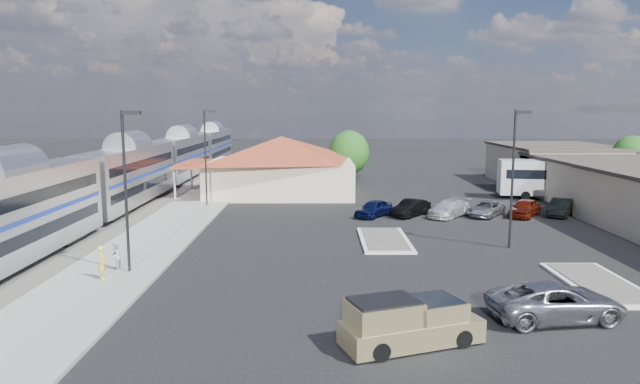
{
  "coord_description": "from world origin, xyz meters",
  "views": [
    {
      "loc": [
        -0.55,
        -36.52,
        9.04
      ],
      "look_at": [
        -0.44,
        6.33,
        2.8
      ],
      "focal_mm": 32.0,
      "sensor_mm": 36.0,
      "label": 1
    }
  ],
  "objects_px": {
    "pickup_truck": "(411,323)",
    "suv": "(556,302)",
    "station_depot": "(281,165)",
    "coach_bus": "(562,177)"
  },
  "relations": [
    {
      "from": "pickup_truck",
      "to": "suv",
      "type": "relative_size",
      "value": 0.99
    },
    {
      "from": "station_depot",
      "to": "pickup_truck",
      "type": "xyz_separation_m",
      "value": [
        7.59,
        -39.56,
        -2.24
      ]
    },
    {
      "from": "pickup_truck",
      "to": "coach_bus",
      "type": "relative_size",
      "value": 0.46
    },
    {
      "from": "station_depot",
      "to": "suv",
      "type": "relative_size",
      "value": 3.15
    },
    {
      "from": "coach_bus",
      "to": "pickup_truck",
      "type": "bearing_deg",
      "value": 158.48
    },
    {
      "from": "suv",
      "to": "coach_bus",
      "type": "height_order",
      "value": "coach_bus"
    },
    {
      "from": "station_depot",
      "to": "pickup_truck",
      "type": "bearing_deg",
      "value": -79.14
    },
    {
      "from": "station_depot",
      "to": "pickup_truck",
      "type": "distance_m",
      "value": 40.35
    },
    {
      "from": "pickup_truck",
      "to": "coach_bus",
      "type": "height_order",
      "value": "coach_bus"
    },
    {
      "from": "station_depot",
      "to": "coach_bus",
      "type": "height_order",
      "value": "station_depot"
    }
  ]
}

